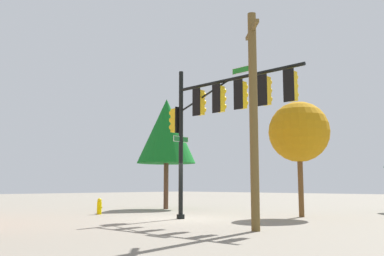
{
  "coord_description": "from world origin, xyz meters",
  "views": [
    {
      "loc": [
        13.86,
        -13.78,
        1.5
      ],
      "look_at": [
        0.33,
        0.39,
        4.11
      ],
      "focal_mm": 40.11,
      "sensor_mm": 36.0,
      "label": 1
    }
  ],
  "objects_px": {
    "fire_hydrant": "(99,206)",
    "utility_pole": "(254,115)",
    "signal_pole_assembly": "(220,108)",
    "tree_near": "(166,131)",
    "tree_far": "(299,132)"
  },
  "relations": [
    {
      "from": "fire_hydrant",
      "to": "utility_pole",
      "type": "bearing_deg",
      "value": -6.1
    },
    {
      "from": "signal_pole_assembly",
      "to": "fire_hydrant",
      "type": "distance_m",
      "value": 8.67
    },
    {
      "from": "signal_pole_assembly",
      "to": "fire_hydrant",
      "type": "height_order",
      "value": "signal_pole_assembly"
    },
    {
      "from": "tree_near",
      "to": "tree_far",
      "type": "distance_m",
      "value": 9.8
    },
    {
      "from": "tree_near",
      "to": "tree_far",
      "type": "bearing_deg",
      "value": -1.64
    },
    {
      "from": "tree_far",
      "to": "fire_hydrant",
      "type": "bearing_deg",
      "value": -146.64
    },
    {
      "from": "utility_pole",
      "to": "tree_near",
      "type": "bearing_deg",
      "value": 149.48
    },
    {
      "from": "utility_pole",
      "to": "tree_far",
      "type": "bearing_deg",
      "value": 107.45
    },
    {
      "from": "utility_pole",
      "to": "fire_hydrant",
      "type": "height_order",
      "value": "utility_pole"
    },
    {
      "from": "signal_pole_assembly",
      "to": "utility_pole",
      "type": "height_order",
      "value": "utility_pole"
    },
    {
      "from": "fire_hydrant",
      "to": "tree_near",
      "type": "relative_size",
      "value": 0.12
    },
    {
      "from": "utility_pole",
      "to": "fire_hydrant",
      "type": "xyz_separation_m",
      "value": [
        -10.59,
        1.13,
        -3.44
      ]
    },
    {
      "from": "signal_pole_assembly",
      "to": "tree_far",
      "type": "xyz_separation_m",
      "value": [
        1.03,
        4.73,
        -0.71
      ]
    },
    {
      "from": "fire_hydrant",
      "to": "tree_far",
      "type": "relative_size",
      "value": 0.15
    },
    {
      "from": "utility_pole",
      "to": "fire_hydrant",
      "type": "distance_m",
      "value": 11.2
    }
  ]
}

